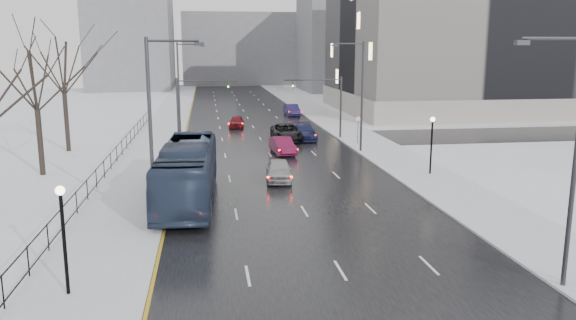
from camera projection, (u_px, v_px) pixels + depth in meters
name	position (u px, v px, depth m)	size (l,w,h in m)	color
road	(252.00, 125.00, 69.78)	(16.00, 150.00, 0.04)	black
cross_road	(261.00, 140.00, 58.14)	(130.00, 10.00, 0.04)	black
sidewalk_left	(166.00, 126.00, 68.29)	(5.00, 150.00, 0.16)	silver
sidewalk_right	(334.00, 123.00, 71.25)	(5.00, 150.00, 0.16)	silver
park_strip	(85.00, 128.00, 66.95)	(14.00, 150.00, 0.12)	white
tree_park_d	(43.00, 176.00, 42.05)	(8.75, 8.75, 12.50)	black
tree_park_e	(69.00, 152.00, 51.69)	(9.45, 9.45, 13.50)	black
iron_fence	(99.00, 174.00, 38.67)	(0.06, 70.00, 1.30)	black
streetlight_r_near	(571.00, 151.00, 21.33)	(2.95, 0.25, 10.00)	#2D2D33
streetlight_r_mid	(360.00, 91.00, 50.43)	(2.95, 0.25, 10.00)	#2D2D33
streetlight_l_near	(155.00, 124.00, 28.72)	(2.95, 0.25, 10.00)	#2D2D33
streetlight_l_far	(181.00, 84.00, 59.76)	(2.95, 0.25, 10.00)	#2D2D33
lamppost_l	(63.00, 224.00, 21.09)	(0.36, 0.36, 4.28)	black
lamppost_r_mid	(432.00, 137.00, 41.66)	(0.36, 0.36, 4.28)	black
mast_signal_right	(331.00, 100.00, 58.37)	(6.10, 0.33, 6.50)	#2D2D33
mast_signal_left	(188.00, 102.00, 56.30)	(6.10, 0.33, 6.50)	#2D2D33
no_uturn_sign	(358.00, 122.00, 55.11)	(0.60, 0.06, 2.70)	#2D2D33
civic_building	(477.00, 36.00, 84.16)	(41.00, 31.00, 24.80)	gray
bldg_far_right	(356.00, 40.00, 124.93)	(24.00, 20.00, 22.00)	slate
bldg_far_left	(131.00, 27.00, 126.97)	(18.00, 22.00, 28.00)	slate
bldg_far_center	(242.00, 49.00, 146.18)	(30.00, 18.00, 18.00)	slate
bus	(188.00, 172.00, 34.69)	(3.11, 13.28, 3.70)	#27344D
sedan_center_near	(279.00, 170.00, 40.35)	(1.80, 4.48, 1.53)	#A4A3A6
sedan_right_near	(282.00, 146.00, 50.46)	(1.61, 4.60, 1.52)	maroon
sedan_right_cross	(286.00, 132.00, 57.66)	(2.85, 6.17, 1.71)	black
sedan_right_far	(304.00, 132.00, 58.32)	(2.17, 5.34, 1.55)	#171B46
sedan_center_far	(236.00, 122.00, 67.11)	(1.67, 4.16, 1.42)	maroon
sedan_right_distant	(292.00, 110.00, 78.87)	(1.67, 4.80, 1.58)	#20194B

